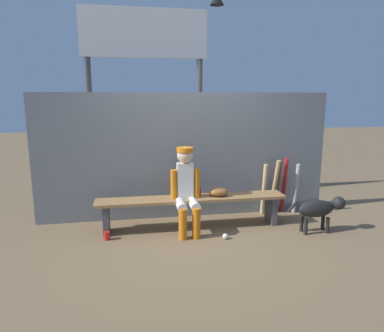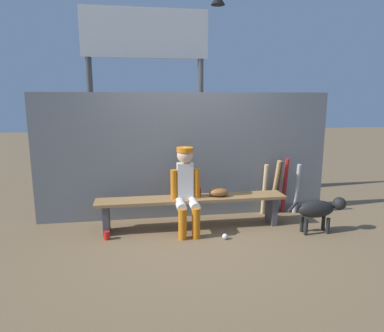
% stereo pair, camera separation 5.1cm
% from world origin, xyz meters
% --- Properties ---
extents(ground_plane, '(30.00, 30.00, 0.00)m').
position_xyz_m(ground_plane, '(0.00, 0.00, 0.00)').
color(ground_plane, brown).
extents(chainlink_fence, '(4.48, 0.03, 1.91)m').
position_xyz_m(chainlink_fence, '(0.00, 0.51, 0.95)').
color(chainlink_fence, slate).
rests_on(chainlink_fence, ground_plane).
extents(dugout_bench, '(2.68, 0.36, 0.45)m').
position_xyz_m(dugout_bench, '(0.00, 0.00, 0.36)').
color(dugout_bench, olive).
rests_on(dugout_bench, ground_plane).
extents(player_seated, '(0.41, 0.55, 1.17)m').
position_xyz_m(player_seated, '(-0.10, -0.11, 0.63)').
color(player_seated, silver).
rests_on(player_seated, ground_plane).
extents(baseball_glove, '(0.28, 0.20, 0.12)m').
position_xyz_m(baseball_glove, '(0.38, 0.00, 0.51)').
color(baseball_glove, brown).
rests_on(baseball_glove, dugout_bench).
extents(bat_wood_natural, '(0.08, 0.15, 0.82)m').
position_xyz_m(bat_wood_natural, '(1.22, 0.39, 0.41)').
color(bat_wood_natural, tan).
rests_on(bat_wood_natural, ground_plane).
extents(bat_wood_tan, '(0.09, 0.27, 0.90)m').
position_xyz_m(bat_wood_tan, '(1.38, 0.35, 0.45)').
color(bat_wood_tan, tan).
rests_on(bat_wood_tan, ground_plane).
extents(bat_wood_dark, '(0.07, 0.24, 0.87)m').
position_xyz_m(bat_wood_dark, '(1.44, 0.39, 0.44)').
color(bat_wood_dark, brown).
rests_on(bat_wood_dark, ground_plane).
extents(bat_aluminum_red, '(0.09, 0.20, 0.91)m').
position_xyz_m(bat_aluminum_red, '(1.57, 0.41, 0.45)').
color(bat_aluminum_red, '#B22323').
rests_on(bat_aluminum_red, ground_plane).
extents(bat_aluminum_silver, '(0.08, 0.18, 0.82)m').
position_xyz_m(bat_aluminum_silver, '(1.74, 0.34, 0.41)').
color(bat_aluminum_silver, '#B7B7BC').
rests_on(bat_aluminum_silver, ground_plane).
extents(baseball, '(0.07, 0.07, 0.07)m').
position_xyz_m(baseball, '(0.36, -0.48, 0.04)').
color(baseball, white).
rests_on(baseball, ground_plane).
extents(cup_on_ground, '(0.08, 0.08, 0.11)m').
position_xyz_m(cup_on_ground, '(-1.17, -0.23, 0.06)').
color(cup_on_ground, red).
rests_on(cup_on_ground, ground_plane).
extents(cup_on_bench, '(0.08, 0.08, 0.11)m').
position_xyz_m(cup_on_bench, '(0.10, 0.07, 0.51)').
color(cup_on_bench, red).
rests_on(cup_on_bench, dugout_bench).
extents(scoreboard, '(2.40, 0.27, 3.53)m').
position_xyz_m(scoreboard, '(-0.48, 1.50, 2.50)').
color(scoreboard, '#3F3F42').
rests_on(scoreboard, ground_plane).
extents(dog, '(0.84, 0.20, 0.49)m').
position_xyz_m(dog, '(1.70, -0.45, 0.34)').
color(dog, black).
rests_on(dog, ground_plane).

